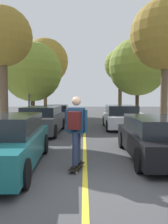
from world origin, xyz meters
TOP-DOWN VIEW (x-y plane):
  - ground at (0.00, 0.00)m, footprint 80.00×80.00m
  - center_line at (0.00, 4.00)m, footprint 0.12×39.20m
  - parked_car_left_nearest at (-2.18, 1.36)m, footprint 2.09×4.55m
  - parked_car_left_near at (-2.18, 7.36)m, footprint 2.07×4.49m
  - parked_car_left_far at (-2.18, 14.37)m, footprint 2.06×4.47m
  - parked_car_right_nearest at (2.18, 2.31)m, footprint 1.84×4.38m
  - parked_car_right_near at (2.18, 9.31)m, footprint 2.03×4.28m
  - street_tree_left_nearest at (-3.97, 6.90)m, footprint 2.88×2.88m
  - street_tree_left_near at (-3.97, 13.58)m, footprint 4.53×4.53m
  - street_tree_left_far at (-3.97, 19.74)m, footprint 4.68×4.68m
  - street_tree_right_nearest at (3.97, 7.04)m, footprint 3.45×3.45m
  - street_tree_right_near at (3.97, 13.19)m, footprint 4.31×4.31m
  - street_tree_right_far at (3.97, 21.91)m, footprint 3.49×3.49m
  - streetlamp at (-3.93, 12.18)m, footprint 0.36×0.24m
  - skateboard at (-0.22, 1.10)m, footprint 0.42×0.87m
  - skateboarder at (-0.23, 1.07)m, footprint 0.58×0.70m

SIDE VIEW (x-z plane):
  - ground at x=0.00m, z-range 0.00..0.00m
  - center_line at x=0.00m, z-range 0.00..0.01m
  - skateboard at x=-0.22m, z-range 0.04..0.14m
  - parked_car_left_far at x=-2.18m, z-range 0.01..1.24m
  - parked_car_right_nearest at x=2.18m, z-range 0.01..1.28m
  - parked_car_right_near at x=2.18m, z-range -0.02..1.35m
  - parked_car_left_nearest at x=-2.18m, z-range -0.02..1.37m
  - parked_car_left_near at x=-2.18m, z-range 0.00..1.38m
  - skateboarder at x=-0.23m, z-range 0.23..2.01m
  - streetlamp at x=-3.93m, z-range 0.53..5.42m
  - street_tree_left_near at x=-3.97m, z-range 0.82..6.73m
  - street_tree_right_near at x=3.97m, z-range 1.04..7.16m
  - street_tree_left_nearest at x=-3.97m, z-range 1.68..7.80m
  - street_tree_right_nearest at x=3.97m, z-range 1.64..8.16m
  - street_tree_right_far at x=3.97m, z-range 1.83..8.80m
  - street_tree_left_far at x=-3.97m, z-range 1.60..9.22m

